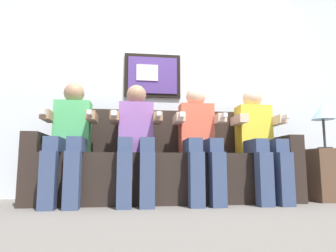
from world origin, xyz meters
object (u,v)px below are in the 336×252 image
(person_right_center, at_px, (199,137))
(person_rightmost, at_px, (259,137))
(person_left_center, at_px, (136,136))
(person_leftmost, at_px, (70,135))
(side_table_right, at_px, (327,175))
(table_lamp, at_px, (323,114))
(couch, at_px, (166,168))

(person_right_center, xyz_separation_m, person_rightmost, (0.58, 0.00, -0.00))
(person_left_center, bearing_deg, person_leftmost, 180.00)
(person_leftmost, relative_size, side_table_right, 2.22)
(person_leftmost, relative_size, person_left_center, 1.00)
(person_leftmost, height_order, table_lamp, person_leftmost)
(person_left_center, distance_m, table_lamp, 1.89)
(couch, distance_m, person_right_center, 0.45)
(side_table_right, distance_m, table_lamp, 0.61)
(person_rightmost, distance_m, table_lamp, 0.75)
(side_table_right, bearing_deg, person_rightmost, -175.12)
(person_right_center, xyz_separation_m, table_lamp, (1.29, 0.05, 0.25))
(side_table_right, bearing_deg, person_left_center, -178.13)
(couch, bearing_deg, person_right_center, -30.10)
(person_rightmost, relative_size, table_lamp, 2.41)
(couch, height_order, person_leftmost, person_leftmost)
(couch, distance_m, table_lamp, 1.68)
(person_leftmost, xyz_separation_m, side_table_right, (2.46, 0.06, -0.36))
(couch, xyz_separation_m, person_rightmost, (0.88, -0.17, 0.29))
(person_leftmost, distance_m, person_rightmost, 1.75)
(person_left_center, height_order, side_table_right, person_left_center)
(person_leftmost, bearing_deg, person_left_center, 0.00)
(person_right_center, distance_m, person_rightmost, 0.58)
(person_right_center, relative_size, person_rightmost, 1.00)
(person_rightmost, bearing_deg, person_left_center, -179.98)
(person_left_center, bearing_deg, table_lamp, 1.57)
(person_rightmost, height_order, table_lamp, person_rightmost)
(person_right_center, bearing_deg, person_left_center, 180.00)
(person_left_center, distance_m, person_right_center, 0.58)
(person_left_center, distance_m, side_table_right, 1.92)
(person_leftmost, xyz_separation_m, person_left_center, (0.58, 0.00, 0.00))
(couch, bearing_deg, person_left_center, -149.91)
(person_right_center, bearing_deg, side_table_right, 2.71)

